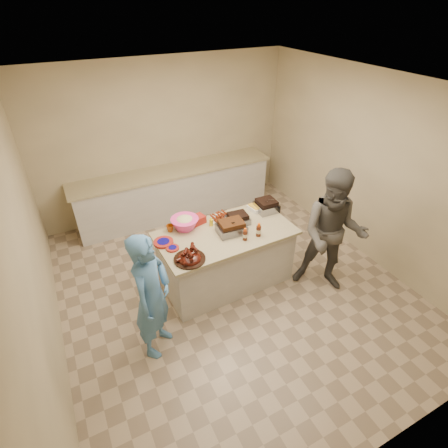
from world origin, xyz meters
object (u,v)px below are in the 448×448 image
island (226,280)px  mustard_bottle (211,226)px  rib_platter (190,260)px  roasting_pan (266,210)px  coleslaw_bowl (185,228)px  plastic_cup (170,231)px  bbq_bottle_a (245,240)px  guest_blue (160,344)px  guest_gray (322,284)px  bbq_bottle_b (258,236)px

island → mustard_bottle: size_ratio=13.49×
island → rib_platter: 1.11m
roasting_pan → coleslaw_bowl: coleslaw_bowl is taller
plastic_cup → bbq_bottle_a: bearing=-38.0°
coleslaw_bowl → mustard_bottle: coleslaw_bowl is taller
guest_blue → rib_platter: bearing=-18.4°
rib_platter → mustard_bottle: (0.54, 0.54, 0.00)m
mustard_bottle → rib_platter: bearing=-134.9°
roasting_pan → coleslaw_bowl: 1.22m
roasting_pan → bbq_bottle_a: bearing=-140.7°
mustard_bottle → bbq_bottle_a: bearing=-63.1°
roasting_pan → guest_gray: (0.44, -0.92, -0.86)m
coleslaw_bowl → guest_gray: bearing=-31.9°
plastic_cup → guest_blue: plastic_cup is taller
bbq_bottle_a → bbq_bottle_b: (0.20, -0.00, 0.00)m
guest_blue → roasting_pan: bearing=-24.4°
coleslaw_bowl → plastic_cup: 0.20m
coleslaw_bowl → guest_blue: size_ratio=0.24×
island → guest_gray: 1.39m
rib_platter → guest_blue: rib_platter is taller
guest_gray → plastic_cup: bearing=-167.4°
rib_platter → bbq_bottle_a: 0.78m
guest_blue → guest_gray: 2.42m
roasting_pan → guest_gray: size_ratio=0.17×
rib_platter → bbq_bottle_b: bbq_bottle_b is taller
bbq_bottle_b → guest_blue: (-1.55, -0.36, -0.86)m
bbq_bottle_b → plastic_cup: (-0.99, 0.62, 0.00)m
bbq_bottle_b → plastic_cup: bbq_bottle_b is taller
mustard_bottle → plastic_cup: 0.56m
rib_platter → guest_blue: (-0.57, -0.32, -0.86)m
bbq_bottle_a → guest_gray: bbq_bottle_a is taller
mustard_bottle → guest_blue: bearing=-142.3°
rib_platter → roasting_pan: 1.51m
bbq_bottle_b → guest_blue: bbq_bottle_b is taller
bbq_bottle_a → rib_platter: bearing=-176.4°
coleslaw_bowl → bbq_bottle_b: 0.98m
roasting_pan → plastic_cup: 1.42m
roasting_pan → rib_platter: bearing=-157.7°
rib_platter → plastic_cup: rib_platter is taller
island → coleslaw_bowl: coleslaw_bowl is taller
rib_platter → coleslaw_bowl: 0.67m
roasting_pan → guest_gray: roasting_pan is taller
island → coleslaw_bowl: bearing=141.6°
island → plastic_cup: 1.13m
guest_blue → island: bearing=-20.2°
coleslaw_bowl → bbq_bottle_b: bearing=-37.2°
island → bbq_bottle_a: bearing=-63.0°
roasting_pan → guest_gray: bearing=-62.9°
roasting_pan → mustard_bottle: (-0.88, 0.00, 0.00)m
coleslaw_bowl → bbq_bottle_b: size_ratio=1.97×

